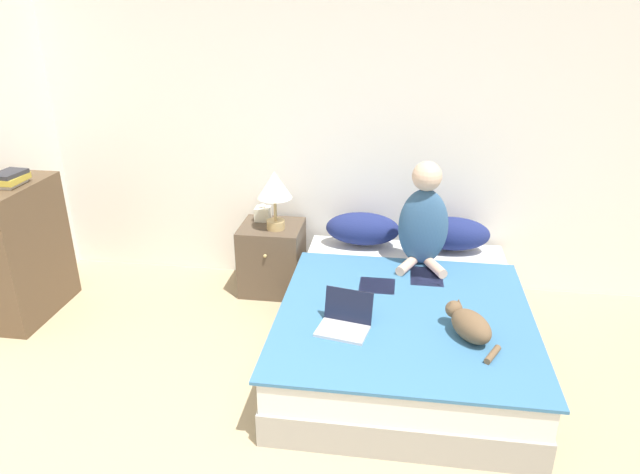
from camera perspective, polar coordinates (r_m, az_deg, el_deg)
wall_back at (r=4.56m, az=2.55°, el=10.47°), size 5.90×0.05×2.55m
bed at (r=3.93m, az=8.31°, el=-8.82°), size 1.59×2.03×0.43m
pillow_near at (r=4.54m, az=4.28°, el=0.83°), size 0.59×0.29×0.26m
pillow_far at (r=4.55m, az=13.03°, el=0.34°), size 0.59×0.29×0.26m
person_sitting at (r=4.18m, az=10.33°, el=1.68°), size 0.37×0.36×0.78m
cat_tabby at (r=3.45m, az=14.71°, el=-8.46°), size 0.31×0.45×0.17m
laptop_open at (r=3.44m, az=2.48°, el=-8.47°), size 0.34×0.30×0.22m
nightstand at (r=4.69m, az=-4.80°, el=-2.06°), size 0.49×0.48×0.57m
table_lamp at (r=4.40m, az=-4.57°, el=4.86°), size 0.27×0.27×0.47m
tissue_box at (r=4.68m, az=-5.74°, el=2.36°), size 0.12×0.12×0.14m
bookshelf at (r=4.76m, az=-27.35°, el=-1.31°), size 0.29×0.75×1.03m
book_stack_top at (r=4.58m, az=-28.63°, el=5.18°), size 0.19×0.24×0.10m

